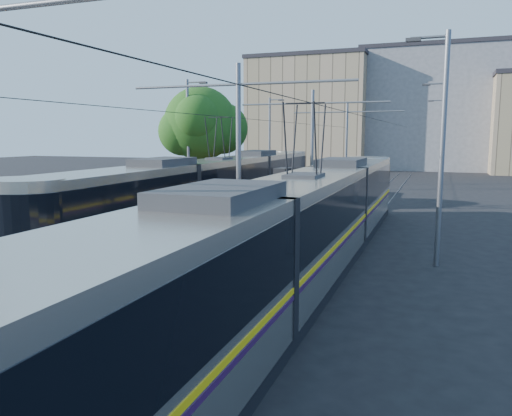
% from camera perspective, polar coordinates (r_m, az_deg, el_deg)
% --- Properties ---
extents(ground, '(160.00, 160.00, 0.00)m').
position_cam_1_polar(ground, '(13.44, -15.19, -11.77)').
color(ground, black).
rests_on(ground, ground).
extents(platform, '(4.00, 50.00, 0.30)m').
position_cam_1_polar(platform, '(28.57, 4.86, -0.61)').
color(platform, gray).
rests_on(platform, ground).
extents(tactile_strip_left, '(0.70, 50.00, 0.01)m').
position_cam_1_polar(tactile_strip_left, '(28.96, 2.10, -0.15)').
color(tactile_strip_left, gray).
rests_on(tactile_strip_left, platform).
extents(tactile_strip_right, '(0.70, 50.00, 0.01)m').
position_cam_1_polar(tactile_strip_right, '(28.21, 7.71, -0.45)').
color(tactile_strip_right, gray).
rests_on(tactile_strip_right, platform).
extents(rails, '(8.71, 70.00, 0.03)m').
position_cam_1_polar(rails, '(28.59, 4.86, -0.87)').
color(rails, gray).
rests_on(rails, ground).
extents(tram_left, '(2.43, 28.81, 5.50)m').
position_cam_1_polar(tram_left, '(26.87, -4.19, 2.19)').
color(tram_left, black).
rests_on(tram_left, ground).
extents(tram_right, '(2.43, 30.70, 5.50)m').
position_cam_1_polar(tram_right, '(15.38, 5.43, -1.82)').
color(tram_right, black).
rests_on(tram_right, ground).
extents(catenary, '(9.20, 70.00, 7.00)m').
position_cam_1_polar(catenary, '(25.50, 3.27, 8.21)').
color(catenary, slate).
rests_on(catenary, platform).
extents(street_lamps, '(15.18, 38.22, 8.00)m').
position_cam_1_polar(street_lamps, '(32.11, 6.86, 7.56)').
color(street_lamps, slate).
rests_on(street_lamps, ground).
extents(shelter, '(0.85, 1.24, 2.58)m').
position_cam_1_polar(shelter, '(26.25, 3.14, 1.93)').
color(shelter, black).
rests_on(shelter, platform).
extents(tree, '(5.33, 4.93, 7.74)m').
position_cam_1_polar(tree, '(33.63, -5.69, 9.41)').
color(tree, '#382314').
rests_on(tree, ground).
extents(building_left, '(16.32, 12.24, 15.35)m').
position_cam_1_polar(building_left, '(72.44, 6.36, 10.70)').
color(building_left, tan).
rests_on(building_left, ground).
extents(building_centre, '(18.36, 14.28, 16.19)m').
position_cam_1_polar(building_centre, '(74.34, 19.41, 10.55)').
color(building_centre, gray).
rests_on(building_centre, ground).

